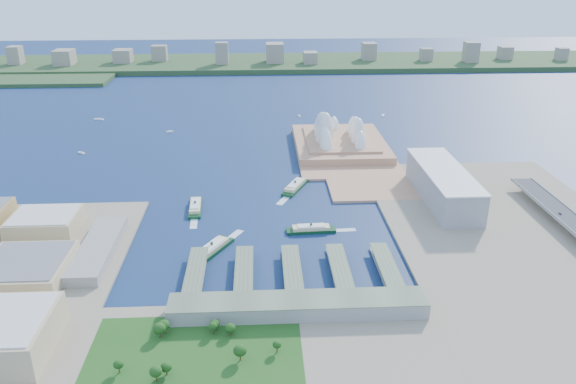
{
  "coord_description": "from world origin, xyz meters",
  "views": [
    {
      "loc": [
        -11.53,
        -501.28,
        258.5
      ],
      "look_at": [
        18.14,
        74.3,
        18.0
      ],
      "focal_mm": 35.0,
      "sensor_mm": 36.0,
      "label": 1
    }
  ],
  "objects": [
    {
      "name": "ferry_a",
      "position": [
        -85.35,
        72.79,
        5.02
      ],
      "size": [
        16.28,
        53.73,
        10.04
      ],
      "primitive_type": null,
      "rotation": [
        0.0,
        0.0,
        0.05
      ],
      "color": "#0E391A",
      "rests_on": "ground"
    },
    {
      "name": "boat_a",
      "position": [
        -268.07,
        275.96,
        1.25
      ],
      "size": [
        12.32,
        10.3,
        2.5
      ],
      "primitive_type": null,
      "rotation": [
        0.0,
        0.0,
        0.93
      ],
      "color": "white",
      "rests_on": "ground"
    },
    {
      "name": "far_skyline",
      "position": [
        0.0,
        960.0,
        39.5
      ],
      "size": [
        1900.0,
        140.0,
        55.0
      ],
      "primitive_type": null,
      "color": "gray",
      "rests_on": "far_shore"
    },
    {
      "name": "boat_d",
      "position": [
        -290.18,
        458.24,
        1.44
      ],
      "size": [
        17.46,
        7.18,
        2.88
      ],
      "primitive_type": null,
      "rotation": [
        0.0,
        0.0,
        1.36
      ],
      "color": "white",
      "rests_on": "ground"
    },
    {
      "name": "ferry_d",
      "position": [
        38.38,
        10.9,
        4.76
      ],
      "size": [
        50.9,
        15.37,
        9.51
      ],
      "primitive_type": null,
      "rotation": [
        0.0,
        0.0,
        1.62
      ],
      "color": "#0E391A",
      "rests_on": "ground"
    },
    {
      "name": "far_shore",
      "position": [
        0.0,
        980.0,
        6.0
      ],
      "size": [
        2200.0,
        260.0,
        12.0
      ],
      "primitive_type": "cube",
      "color": "#2D4926",
      "rests_on": "ground"
    },
    {
      "name": "ferry_wharves",
      "position": [
        14.0,
        -75.0,
        4.65
      ],
      "size": [
        184.0,
        90.0,
        9.3
      ],
      "primitive_type": null,
      "color": "#58684E",
      "rests_on": "ground"
    },
    {
      "name": "ground",
      "position": [
        0.0,
        0.0,
        0.0
      ],
      "size": [
        3000.0,
        3000.0,
        0.0
      ],
      "primitive_type": "plane",
      "color": "#0F1C48",
      "rests_on": "ground"
    },
    {
      "name": "opera_house",
      "position": [
        105.0,
        280.0,
        32.0
      ],
      "size": [
        134.0,
        180.0,
        58.0
      ],
      "primitive_type": null,
      "color": "white",
      "rests_on": "peninsula"
    },
    {
      "name": "ferry_c",
      "position": [
        -59.46,
        -27.68,
        5.36
      ],
      "size": [
        40.65,
        56.37,
        10.72
      ],
      "primitive_type": null,
      "rotation": [
        0.0,
        0.0,
        2.62
      ],
      "color": "#0E391A",
      "rests_on": "ground"
    },
    {
      "name": "peninsula",
      "position": [
        107.5,
        260.0,
        1.5
      ],
      "size": [
        135.0,
        220.0,
        3.0
      ],
      "primitive_type": "cube",
      "color": "tan",
      "rests_on": "ground"
    },
    {
      "name": "toaster_building",
      "position": [
        195.0,
        80.0,
        20.5
      ],
      "size": [
        45.0,
        155.0,
        35.0
      ],
      "primitive_type": "cube",
      "color": "gray",
      "rests_on": "east_land"
    },
    {
      "name": "boat_e",
      "position": [
        57.82,
        463.25,
        1.31
      ],
      "size": [
        5.21,
        11.09,
        2.62
      ],
      "primitive_type": null,
      "rotation": [
        0.0,
        0.0,
        0.18
      ],
      "color": "white",
      "rests_on": "ground"
    },
    {
      "name": "boat_b",
      "position": [
        -156.88,
        376.84,
        1.4
      ],
      "size": [
        10.9,
        5.56,
        2.81
      ],
      "primitive_type": null,
      "rotation": [
        0.0,
        0.0,
        1.76
      ],
      "color": "white",
      "rests_on": "ground"
    },
    {
      "name": "car_c",
      "position": [
        296.0,
        8.59,
        15.53
      ],
      "size": [
        1.91,
        4.7,
        1.36
      ],
      "primitive_type": "imported",
      "rotation": [
        0.0,
        0.0,
        3.14
      ],
      "color": "slate",
      "rests_on": "expressway"
    },
    {
      "name": "terminal_building",
      "position": [
        15.0,
        -135.0,
        9.0
      ],
      "size": [
        200.0,
        28.0,
        12.0
      ],
      "primitive_type": "cube",
      "color": "gray",
      "rests_on": "south_land"
    },
    {
      "name": "east_land",
      "position": [
        240.0,
        -50.0,
        1.5
      ],
      "size": [
        240.0,
        500.0,
        3.0
      ],
      "primitive_type": "cube",
      "color": "gray",
      "rests_on": "ground"
    },
    {
      "name": "ferry_b",
      "position": [
        29.57,
        127.11,
        5.28
      ],
      "size": [
        36.22,
        56.72,
        10.57
      ],
      "primitive_type": null,
      "rotation": [
        0.0,
        0.0,
        -0.43
      ],
      "color": "#0E391A",
      "rests_on": "ground"
    },
    {
      "name": "boat_c",
      "position": [
        206.88,
        459.12,
        1.55
      ],
      "size": [
        8.38,
        14.32,
        3.1
      ],
      "primitive_type": null,
      "rotation": [
        0.0,
        0.0,
        2.8
      ],
      "color": "white",
      "rests_on": "ground"
    },
    {
      "name": "south_land",
      "position": [
        0.0,
        -210.0,
        1.5
      ],
      "size": [
        720.0,
        180.0,
        3.0
      ],
      "primitive_type": "cube",
      "color": "gray",
      "rests_on": "ground"
    },
    {
      "name": "park",
      "position": [
        -60.0,
        -190.0,
        11.0
      ],
      "size": [
        150.0,
        110.0,
        16.0
      ],
      "primitive_type": null,
      "color": "#194714",
      "rests_on": "south_land"
    }
  ]
}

